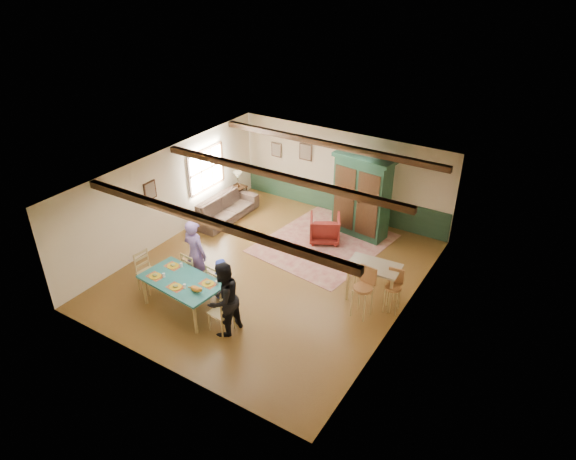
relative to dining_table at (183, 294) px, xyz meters
The scene contains 35 objects.
floor 2.54m from the dining_table, 68.41° to the left, with size 8.00×8.00×0.00m, color brown.
wall_back 6.46m from the dining_table, 81.72° to the left, with size 7.00×0.02×2.70m, color beige.
wall_left 3.60m from the dining_table, 137.93° to the left, with size 0.02×8.00×2.70m, color beige.
wall_right 5.09m from the dining_table, 27.77° to the left, with size 0.02×8.00×2.70m, color beige.
ceiling 3.40m from the dining_table, 68.41° to the left, with size 7.00×8.00×0.02m, color white.
wainscot_back 6.37m from the dining_table, 81.69° to the left, with size 6.95×0.03×0.90m, color #213D29.
ceiling_beam_front 2.39m from the dining_table, ahead, with size 6.95×0.16×0.16m, color black.
ceiling_beam_mid 3.63m from the dining_table, 71.34° to the left, with size 6.95×0.16×0.16m, color black.
ceiling_beam_back 5.84m from the dining_table, 80.19° to the left, with size 6.95×0.16×0.16m, color black.
window_left 4.90m from the dining_table, 122.33° to the left, with size 0.06×1.60×1.30m, color white, non-canonical shape.
picture_left_wall 3.36m from the dining_table, 145.87° to the left, with size 0.04×0.42×0.52m, color gray, non-canonical shape.
picture_back_a 6.46m from the dining_table, 93.44° to the left, with size 0.45×0.04×0.55m, color gray, non-canonical shape.
picture_back_b 6.59m from the dining_table, 103.21° to the left, with size 0.38×0.04×0.48m, color gray, non-canonical shape.
dining_table is the anchor object (origin of this frame).
dining_chair_far_left 0.89m from the dining_table, 113.32° to the left, with size 0.45×0.47×1.02m, color #A68B53, non-canonical shape.
dining_chair_far_right 0.89m from the dining_table, 55.22° to the left, with size 0.45×0.47×1.02m, color #A68B53, non-canonical shape.
dining_chair_end_left 1.24m from the dining_table, behind, with size 0.45×0.47×1.02m, color #A68B53, non-canonical shape.
dining_chair_end_right 1.24m from the dining_table, ahead, with size 0.45×0.47×1.02m, color #A68B53, non-canonical shape.
person_man 1.10m from the dining_table, 110.83° to the left, with size 0.68×0.44×1.86m, color #7A5D9F.
person_woman 1.43m from the dining_table, ahead, with size 0.86×0.67×1.78m, color black.
person_child 0.97m from the dining_table, 57.70° to the left, with size 0.53×0.34×1.08m, color #293AA4.
cat 0.78m from the dining_table, 16.04° to the right, with size 0.39×0.15×0.19m, color orange, non-canonical shape.
place_setting_near_left 0.80m from the dining_table, 161.29° to the right, with size 0.43×0.32×0.11m, color gold, non-canonical shape.
place_setting_near_center 0.54m from the dining_table, 73.93° to the right, with size 0.43×0.32×0.11m, color gold, non-canonical shape.
place_setting_far_left 0.80m from the dining_table, 149.83° to the left, with size 0.43×0.32×0.11m, color gold, non-canonical shape.
place_setting_far_right 0.80m from the dining_table, 18.71° to the left, with size 0.43×0.32×0.11m, color gold, non-canonical shape.
area_rug 4.61m from the dining_table, 72.39° to the left, with size 3.03×3.60×0.01m, color #C4A98E.
armoire 5.84m from the dining_table, 69.83° to the left, with size 1.74×0.70×2.46m, color #153624.
armchair 4.72m from the dining_table, 73.85° to the left, with size 0.84×0.87×0.79m, color #511010.
sofa 4.55m from the dining_table, 115.52° to the left, with size 2.34×0.91×0.68m, color #3F2F27.
end_table 5.71m from the dining_table, 113.67° to the left, with size 0.46×0.46×0.56m, color black, non-canonical shape.
table_lamp 5.73m from the dining_table, 113.67° to the left, with size 0.29×0.29×0.51m, color #D1C287, non-canonical shape.
counter_table 4.48m from the dining_table, 36.03° to the left, with size 1.21×0.71×1.01m, color #C2B797, non-canonical shape.
bar_stool_left 4.16m from the dining_table, 28.32° to the left, with size 0.44×0.49×1.25m, color #A26D3F, non-canonical shape.
bar_stool_right 4.87m from the dining_table, 30.83° to the left, with size 0.38×0.42×1.08m, color #A26D3F, non-canonical shape.
Camera 1 is at (6.27, -9.23, 7.64)m, focal length 32.00 mm.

